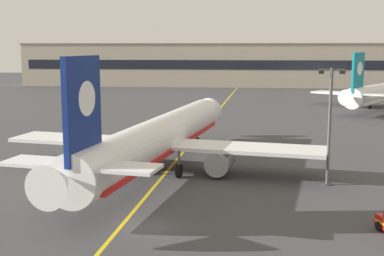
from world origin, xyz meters
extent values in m
plane|color=#3D3D3F|center=(0.00, 0.00, 0.00)|extent=(400.00, 400.00, 0.00)
cube|color=yellow|center=(0.00, 30.00, 0.00)|extent=(10.03, 179.75, 0.01)
cylinder|color=white|center=(-1.51, 15.89, 3.50)|extent=(9.78, 36.13, 3.80)
cone|color=white|center=(1.73, 34.92, 3.50)|extent=(3.99, 3.17, 3.61)
cone|color=white|center=(-4.76, -3.24, 3.90)|extent=(3.28, 3.24, 2.85)
cube|color=red|center=(-1.51, 15.89, 2.46)|extent=(9.23, 33.28, 0.44)
cube|color=black|center=(1.41, 33.04, 4.17)|extent=(2.99, 1.56, 0.60)
cube|color=white|center=(-1.41, 16.48, 2.65)|extent=(32.35, 10.10, 0.36)
cylinder|color=gray|center=(-7.69, 16.53, 1.43)|extent=(2.87, 3.93, 2.30)
cylinder|color=black|center=(-7.38, 18.36, 1.43)|extent=(1.96, 0.51, 1.95)
cylinder|color=gray|center=(4.53, 14.45, 1.43)|extent=(2.87, 3.93, 2.30)
cylinder|color=black|center=(4.84, 16.28, 1.43)|extent=(1.96, 0.51, 1.95)
cube|color=navy|center=(-4.16, 0.31, 8.05)|extent=(1.20, 4.80, 7.20)
cylinder|color=white|center=(-4.11, 0.61, 8.77)|extent=(0.84, 2.44, 2.40)
cube|color=white|center=(-4.26, -0.28, 4.36)|extent=(11.31, 4.61, 0.24)
cylinder|color=#4C4C51|center=(0.92, 30.18, 1.48)|extent=(0.24, 0.24, 1.60)
cylinder|color=black|center=(0.92, 30.18, 0.45)|extent=(0.55, 0.95, 0.90)
cylinder|color=#4C4C51|center=(-4.41, 14.35, 1.77)|extent=(0.24, 0.24, 1.60)
cylinder|color=black|center=(-4.41, 14.35, 0.65)|extent=(0.61, 1.35, 1.30)
cylinder|color=#4C4C51|center=(0.72, 13.48, 1.77)|extent=(0.24, 0.24, 1.60)
cylinder|color=black|center=(0.72, 13.48, 0.65)|extent=(0.61, 1.35, 1.30)
cone|color=white|center=(24.49, 55.16, 3.77)|extent=(3.79, 3.78, 2.75)
cylinder|color=gray|center=(29.69, 73.74, 1.38)|extent=(3.78, 4.12, 2.22)
cylinder|color=black|center=(30.68, 75.22, 1.38)|extent=(1.67, 1.19, 1.89)
cube|color=#0F7A89|center=(26.42, 58.05, 7.77)|extent=(2.89, 4.07, 6.95)
cylinder|color=white|center=(26.58, 58.29, 8.47)|extent=(1.64, 2.16, 2.32)
cube|color=white|center=(26.10, 57.57, 4.20)|extent=(10.33, 8.14, 0.23)
cylinder|color=#4C4C51|center=(31.73, 70.52, 1.71)|extent=(0.23, 0.23, 1.54)
cylinder|color=black|center=(31.73, 70.52, 0.63)|extent=(1.02, 1.26, 1.26)
cylinder|color=#515156|center=(14.24, 12.32, 5.20)|extent=(0.28, 0.28, 10.41)
cylinder|color=#333338|center=(14.24, 12.32, 0.05)|extent=(0.90, 0.90, 0.10)
cube|color=#515156|center=(14.24, 12.32, 10.26)|extent=(2.20, 0.16, 0.16)
cube|color=black|center=(13.34, 12.32, 10.06)|extent=(0.44, 0.36, 0.28)
cube|color=black|center=(15.14, 12.32, 10.06)|extent=(0.44, 0.36, 0.28)
cylinder|color=black|center=(15.86, 0.91, 0.32)|extent=(0.41, 0.68, 0.64)
cube|color=#B2A893|center=(-4.29, 126.67, 6.43)|extent=(116.18, 12.00, 12.87)
cube|color=black|center=(-4.29, 120.62, 6.83)|extent=(111.53, 0.12, 2.80)
cube|color=gray|center=(-4.29, 126.67, 13.07)|extent=(116.58, 12.40, 0.40)
camera|label=1|loc=(6.60, -32.83, 12.25)|focal=47.54mm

